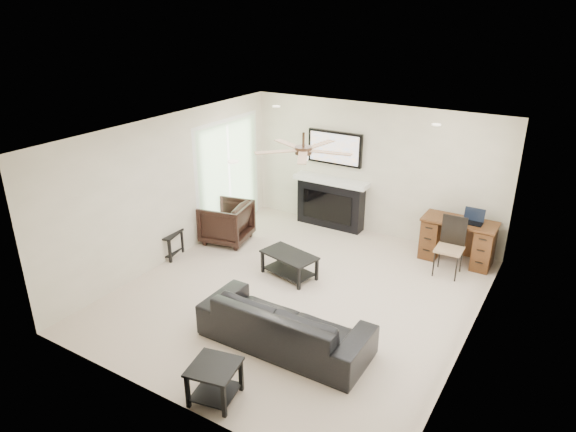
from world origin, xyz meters
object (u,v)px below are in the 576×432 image
coffee_table (289,265)px  desk (457,241)px  sofa (285,323)px  armchair (226,222)px  fireplace_unit (331,181)px

coffee_table → desk: desk is taller
sofa → coffee_table: 1.84m
armchair → fireplace_unit: bearing=129.2°
sofa → fireplace_unit: bearing=-71.5°
fireplace_unit → coffee_table: bearing=-80.3°
sofa → fireplace_unit: (-1.27, 3.78, 0.63)m
armchair → desk: 4.13m
desk → armchair: bearing=-160.1°
fireplace_unit → desk: fireplace_unit is taller
sofa → fireplace_unit: size_ratio=1.18×
coffee_table → armchair: bearing=175.0°
armchair → fireplace_unit: size_ratio=0.44×
armchair → fireplace_unit: 2.18m
fireplace_unit → desk: (2.56, -0.23, -0.57)m
fireplace_unit → desk: size_ratio=1.57×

